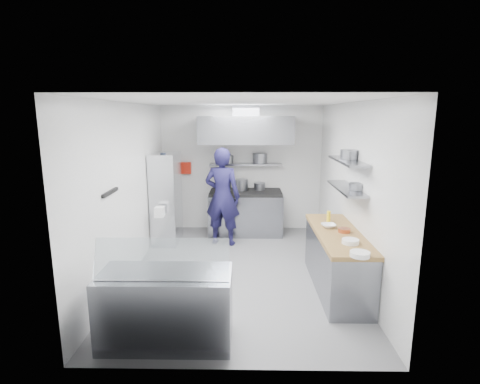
{
  "coord_description": "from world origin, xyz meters",
  "views": [
    {
      "loc": [
        0.11,
        -5.94,
        2.61
      ],
      "look_at": [
        0.0,
        0.6,
        1.25
      ],
      "focal_mm": 28.0,
      "sensor_mm": 36.0,
      "label": 1
    }
  ],
  "objects_px": {
    "wire_rack": "(166,198)",
    "display_case": "(166,307)",
    "chef": "(222,197)",
    "gas_range": "(246,214)"
  },
  "relations": [
    {
      "from": "gas_range",
      "to": "wire_rack",
      "type": "xyz_separation_m",
      "value": [
        -1.63,
        -0.57,
        0.48
      ]
    },
    {
      "from": "wire_rack",
      "to": "display_case",
      "type": "relative_size",
      "value": 1.23
    },
    {
      "from": "display_case",
      "to": "gas_range",
      "type": "bearing_deg",
      "value": 77.52
    },
    {
      "from": "gas_range",
      "to": "display_case",
      "type": "height_order",
      "value": "gas_range"
    },
    {
      "from": "gas_range",
      "to": "chef",
      "type": "height_order",
      "value": "chef"
    },
    {
      "from": "wire_rack",
      "to": "display_case",
      "type": "bearing_deg",
      "value": -78.43
    },
    {
      "from": "wire_rack",
      "to": "display_case",
      "type": "height_order",
      "value": "wire_rack"
    },
    {
      "from": "gas_range",
      "to": "chef",
      "type": "relative_size",
      "value": 0.81
    },
    {
      "from": "chef",
      "to": "wire_rack",
      "type": "distance_m",
      "value": 1.17
    },
    {
      "from": "display_case",
      "to": "wire_rack",
      "type": "bearing_deg",
      "value": 101.57
    }
  ]
}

